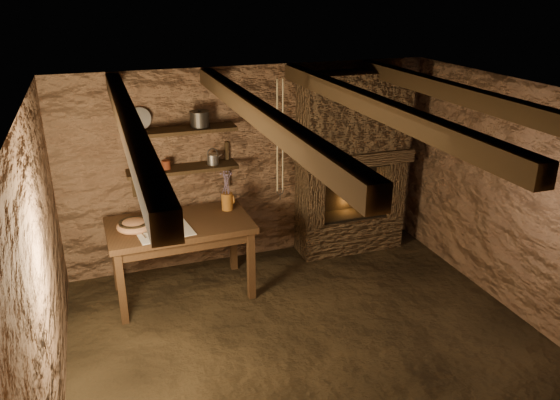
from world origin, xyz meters
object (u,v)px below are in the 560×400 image
object	(u,v)px
stoneware_jug	(227,193)
wooden_bowl	(134,226)
work_table	(182,256)
red_pot	(359,198)
iron_stockpot	(200,120)

from	to	relation	value
stoneware_jug	wooden_bowl	distance (m)	1.09
work_table	red_pot	size ratio (longest dim) A/B	2.86
work_table	red_pot	xyz separation A→B (m)	(2.36, 0.40, 0.24)
work_table	wooden_bowl	distance (m)	0.65
work_table	red_pot	distance (m)	2.41
stoneware_jug	iron_stockpot	world-z (taller)	iron_stockpot
stoneware_jug	red_pot	distance (m)	1.83
wooden_bowl	iron_stockpot	size ratio (longest dim) A/B	1.72
stoneware_jug	red_pot	bearing A→B (deg)	-4.48
red_pot	stoneware_jug	bearing A→B (deg)	-173.30
stoneware_jug	wooden_bowl	world-z (taller)	stoneware_jug
stoneware_jug	iron_stockpot	distance (m)	0.87
work_table	wooden_bowl	bearing A→B (deg)	-177.94
wooden_bowl	red_pot	bearing A→B (deg)	8.53
red_pot	iron_stockpot	bearing A→B (deg)	176.54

